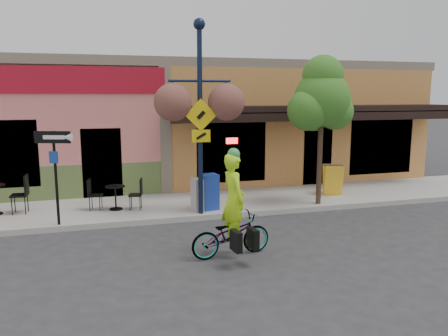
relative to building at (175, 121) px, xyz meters
name	(u,v)px	position (x,y,z in m)	size (l,w,h in m)	color
ground	(225,224)	(0.00, -7.50, -2.25)	(90.00, 90.00, 0.00)	#2D2D30
sidewalk	(207,203)	(0.00, -5.50, -2.17)	(24.00, 3.00, 0.15)	#9E9B93
curb	(220,216)	(0.00, -6.95, -2.17)	(24.00, 0.12, 0.15)	#A8A59E
building	(175,121)	(0.00, 0.00, 0.00)	(18.20, 8.20, 4.50)	#D8716B
bicycle	(231,235)	(-0.49, -9.65, -1.80)	(0.60, 1.73, 0.91)	maroon
cyclist_rider	(233,211)	(-0.44, -9.65, -1.30)	(0.70, 0.46, 1.91)	#BCFF1A
lamp_post	(200,119)	(-0.48, -6.79, 0.45)	(1.62, 0.65, 5.09)	#101933
one_way_sign	(56,179)	(-4.09, -6.85, -0.94)	(0.89, 0.19, 2.32)	black
cafe_set_right	(115,194)	(-2.68, -5.76, -1.66)	(1.46, 0.73, 0.88)	black
newspaper_box_blue	(209,192)	(-0.16, -6.45, -1.60)	(0.45, 0.40, 1.00)	#193698
newspaper_box_grey	(200,195)	(-0.43, -6.49, -1.65)	(0.42, 0.38, 0.90)	#A3A3A3
street_tree	(321,130)	(3.08, -6.70, 0.06)	(1.69, 1.69, 4.33)	#3D7A26
sandwich_board	(334,181)	(4.04, -5.91, -1.62)	(0.58, 0.43, 0.97)	yellow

